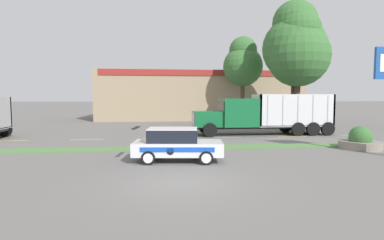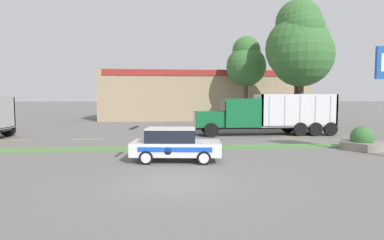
% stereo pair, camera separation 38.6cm
% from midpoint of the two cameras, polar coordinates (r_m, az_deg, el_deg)
% --- Properties ---
extents(ground_plane, '(600.00, 600.00, 0.00)m').
position_cam_midpoint_polar(ground_plane, '(11.24, -2.00, -11.81)').
color(ground_plane, slate).
extents(grass_verge, '(120.00, 1.50, 0.06)m').
position_cam_midpoint_polar(grass_verge, '(18.60, -3.35, -5.33)').
color(grass_verge, '#517F42').
rests_on(grass_verge, ground_plane).
extents(centre_line_2, '(2.40, 0.14, 0.01)m').
position_cam_midpoint_polar(centre_line_2, '(25.74, -30.49, -3.32)').
color(centre_line_2, yellow).
rests_on(centre_line_2, ground_plane).
extents(centre_line_3, '(2.40, 0.14, 0.01)m').
position_cam_midpoint_polar(centre_line_3, '(23.94, -18.70, -3.49)').
color(centre_line_3, yellow).
rests_on(centre_line_3, ground_plane).
extents(centre_line_4, '(2.40, 0.14, 0.01)m').
position_cam_midpoint_polar(centre_line_4, '(23.29, -5.64, -3.49)').
color(centre_line_4, yellow).
rests_on(centre_line_4, ground_plane).
extents(centre_line_5, '(2.40, 0.14, 0.01)m').
position_cam_midpoint_polar(centre_line_5, '(23.88, 7.45, -3.32)').
color(centre_line_5, yellow).
rests_on(centre_line_5, ground_plane).
extents(centre_line_6, '(2.40, 0.14, 0.01)m').
position_cam_midpoint_polar(centre_line_6, '(25.61, 19.34, -3.02)').
color(centre_line_6, yellow).
rests_on(centre_line_6, ground_plane).
extents(centre_line_7, '(2.40, 0.14, 0.01)m').
position_cam_midpoint_polar(centre_line_7, '(28.29, 29.34, -2.66)').
color(centre_line_7, yellow).
rests_on(centre_line_7, ground_plane).
extents(dump_truck_lead, '(11.79, 2.80, 3.43)m').
position_cam_midpoint_polar(dump_truck_lead, '(25.86, 12.03, 0.77)').
color(dump_truck_lead, black).
rests_on(dump_truck_lead, ground_plane).
extents(rally_car, '(4.52, 2.29, 1.67)m').
position_cam_midpoint_polar(rally_car, '(14.78, -2.58, -4.60)').
color(rally_car, silver).
rests_on(rally_car, ground_plane).
extents(stone_planter, '(2.44, 2.44, 1.40)m').
position_cam_midpoint_polar(stone_planter, '(20.98, 30.10, -3.61)').
color(stone_planter, gray).
rests_on(stone_planter, ground_plane).
extents(store_building_backdrop, '(29.23, 12.10, 6.98)m').
position_cam_midpoint_polar(store_building_backdrop, '(46.51, 2.11, 4.62)').
color(store_building_backdrop, '#9E896B').
rests_on(store_building_backdrop, ground_plane).
extents(tree_behind_left, '(6.85, 6.85, 13.64)m').
position_cam_midpoint_polar(tree_behind_left, '(35.25, 19.80, 13.83)').
color(tree_behind_left, '#473828').
rests_on(tree_behind_left, ground_plane).
extents(tree_behind_centre, '(5.01, 5.01, 10.90)m').
position_cam_midpoint_polar(tree_behind_centre, '(39.13, 10.57, 10.68)').
color(tree_behind_centre, '#473828').
rests_on(tree_behind_centre, ground_plane).
extents(tree_behind_right, '(6.54, 6.54, 12.51)m').
position_cam_midpoint_polar(tree_behind_right, '(34.45, 20.49, 12.48)').
color(tree_behind_right, '#473828').
rests_on(tree_behind_right, ground_plane).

